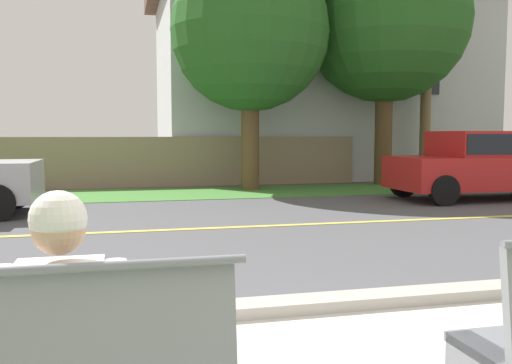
% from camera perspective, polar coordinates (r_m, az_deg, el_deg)
% --- Properties ---
extents(ground_plane, '(140.00, 140.00, 0.00)m').
position_cam_1_polar(ground_plane, '(10.05, -7.63, -3.48)').
color(ground_plane, '#665B4C').
extents(curb_edge, '(44.00, 0.30, 0.11)m').
position_cam_1_polar(curb_edge, '(4.58, 0.01, -13.01)').
color(curb_edge, '#ADA89E').
rests_on(curb_edge, ground_plane).
extents(street_asphalt, '(52.00, 8.00, 0.01)m').
position_cam_1_polar(street_asphalt, '(8.58, -6.57, -4.90)').
color(street_asphalt, '#515156').
rests_on(street_asphalt, ground_plane).
extents(road_centre_line, '(48.00, 0.14, 0.01)m').
position_cam_1_polar(road_centre_line, '(8.58, -6.57, -4.87)').
color(road_centre_line, '#E0CC4C').
rests_on(road_centre_line, ground_plane).
extents(far_verge_grass, '(48.00, 2.80, 0.02)m').
position_cam_1_polar(far_verge_grass, '(13.64, -9.24, -1.24)').
color(far_verge_grass, '#478438').
rests_on(far_verge_grass, ground_plane).
extents(seated_person_white, '(0.52, 0.68, 1.25)m').
position_cam_1_polar(seated_person_white, '(2.50, -19.30, -13.88)').
color(seated_person_white, '#333D56').
rests_on(seated_person_white, ground_plane).
extents(car_red_near, '(4.30, 1.86, 1.54)m').
position_cam_1_polar(car_red_near, '(13.43, 22.84, 1.96)').
color(car_red_near, red).
rests_on(car_red_near, ground_plane).
extents(shade_tree_left, '(4.12, 4.12, 6.80)m').
position_cam_1_polar(shade_tree_left, '(14.74, -0.03, 16.52)').
color(shade_tree_left, brown).
rests_on(shade_tree_left, ground_plane).
extents(shade_tree_centre, '(4.77, 4.77, 7.87)m').
position_cam_1_polar(shade_tree_centre, '(16.82, 13.97, 17.36)').
color(shade_tree_centre, brown).
rests_on(shade_tree_centre, ground_plane).
extents(garden_wall, '(13.00, 0.36, 1.40)m').
position_cam_1_polar(garden_wall, '(15.72, -12.62, 2.05)').
color(garden_wall, gray).
rests_on(garden_wall, ground_plane).
extents(house_across_street, '(11.69, 6.91, 6.73)m').
position_cam_1_polar(house_across_street, '(20.16, 6.15, 10.47)').
color(house_across_street, '#B7BCC1').
rests_on(house_across_street, ground_plane).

